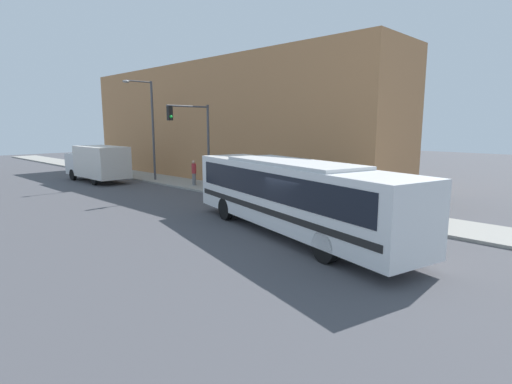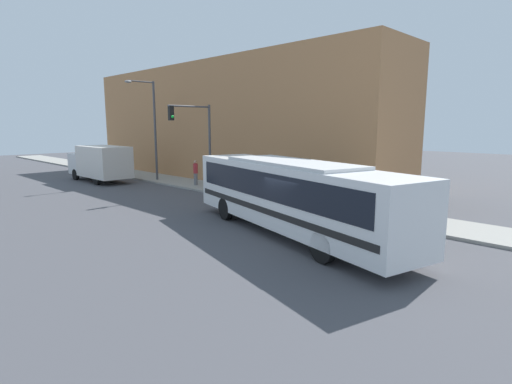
# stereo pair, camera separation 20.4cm
# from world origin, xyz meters

# --- Properties ---
(ground_plane) EXTENTS (120.00, 120.00, 0.00)m
(ground_plane) POSITION_xyz_m (0.00, 0.00, 0.00)
(ground_plane) COLOR #47474C
(sidewalk) EXTENTS (3.14, 70.00, 0.14)m
(sidewalk) POSITION_xyz_m (6.07, 20.00, 0.07)
(sidewalk) COLOR gray
(sidewalk) RESTS_ON ground_plane
(building_facade) EXTENTS (6.00, 31.53, 9.44)m
(building_facade) POSITION_xyz_m (10.64, 16.76, 4.72)
(building_facade) COLOR #B27A4C
(building_facade) RESTS_ON ground_plane
(city_bus) EXTENTS (5.48, 12.44, 3.06)m
(city_bus) POSITION_xyz_m (0.54, 0.91, 1.79)
(city_bus) COLOR white
(city_bus) RESTS_ON ground_plane
(delivery_truck) EXTENTS (2.46, 6.88, 2.86)m
(delivery_truck) POSITION_xyz_m (2.03, 22.01, 1.57)
(delivery_truck) COLOR silver
(delivery_truck) RESTS_ON ground_plane
(fire_hydrant) EXTENTS (0.20, 0.28, 0.66)m
(fire_hydrant) POSITION_xyz_m (5.10, 2.71, 0.47)
(fire_hydrant) COLOR gold
(fire_hydrant) RESTS_ON sidewalk
(traffic_light_pole) EXTENTS (3.28, 0.35, 5.68)m
(traffic_light_pole) POSITION_xyz_m (4.17, 11.98, 4.01)
(traffic_light_pole) COLOR #47474C
(traffic_light_pole) RESTS_ON sidewalk
(parking_meter) EXTENTS (0.14, 0.14, 1.30)m
(parking_meter) POSITION_xyz_m (5.10, 10.29, 1.02)
(parking_meter) COLOR #47474C
(parking_meter) RESTS_ON sidewalk
(street_lamp) EXTENTS (2.50, 0.28, 7.74)m
(street_lamp) POSITION_xyz_m (5.05, 18.99, 4.69)
(street_lamp) COLOR #47474C
(street_lamp) RESTS_ON sidewalk
(pedestrian_near_corner) EXTENTS (0.34, 0.34, 1.71)m
(pedestrian_near_corner) POSITION_xyz_m (6.39, 3.50, 1.01)
(pedestrian_near_corner) COLOR slate
(pedestrian_near_corner) RESTS_ON sidewalk
(pedestrian_mid_block) EXTENTS (0.34, 0.34, 1.81)m
(pedestrian_mid_block) POSITION_xyz_m (5.72, 14.28, 1.07)
(pedestrian_mid_block) COLOR slate
(pedestrian_mid_block) RESTS_ON sidewalk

